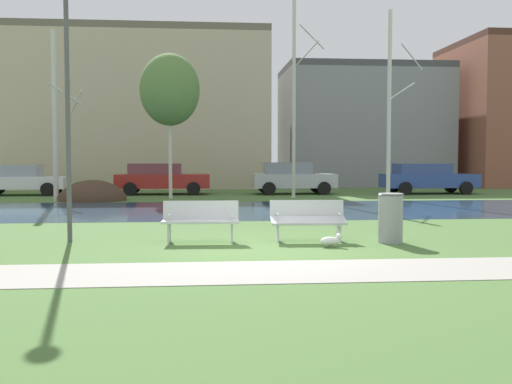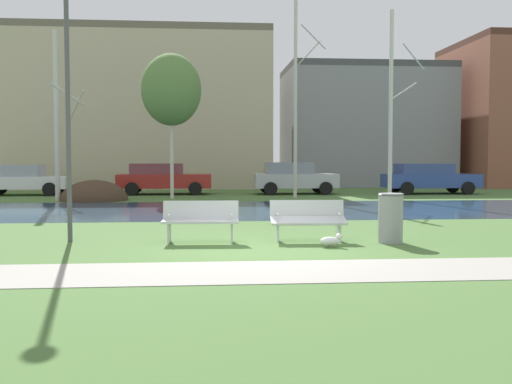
% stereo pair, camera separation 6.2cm
% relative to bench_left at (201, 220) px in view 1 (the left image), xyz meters
% --- Properties ---
extents(ground_plane, '(120.00, 120.00, 0.00)m').
position_rel_bench_left_xyz_m(ground_plane, '(1.14, 8.73, -0.47)').
color(ground_plane, '#476B33').
extents(paved_path_strip, '(60.00, 1.88, 0.01)m').
position_rel_bench_left_xyz_m(paved_path_strip, '(1.14, -3.38, -0.47)').
color(paved_path_strip, '#9E998E').
rests_on(paved_path_strip, ground).
extents(river_band, '(80.00, 7.55, 0.01)m').
position_rel_bench_left_xyz_m(river_band, '(1.14, 7.93, -0.47)').
color(river_band, '#33516B').
rests_on(river_band, ground).
extents(soil_mound, '(2.80, 2.69, 1.73)m').
position_rel_bench_left_xyz_m(soil_mound, '(-4.54, 12.90, -0.47)').
color(soil_mound, '#423021').
rests_on(soil_mound, ground).
extents(bench_left, '(1.62, 0.62, 0.87)m').
position_rel_bench_left_xyz_m(bench_left, '(0.00, 0.00, 0.00)').
color(bench_left, silver).
rests_on(bench_left, ground).
extents(bench_right, '(1.62, 0.62, 0.87)m').
position_rel_bench_left_xyz_m(bench_right, '(2.28, 0.00, 0.00)').
color(bench_right, silver).
rests_on(bench_right, ground).
extents(trash_bin, '(0.54, 0.54, 1.04)m').
position_rel_bench_left_xyz_m(trash_bin, '(3.97, -0.39, 0.07)').
color(trash_bin, gray).
rests_on(trash_bin, ground).
extents(seagull, '(0.48, 0.18, 0.27)m').
position_rel_bench_left_xyz_m(seagull, '(2.60, -0.91, -0.34)').
color(seagull, white).
rests_on(seagull, ground).
extents(streetlamp, '(0.32, 0.32, 5.87)m').
position_rel_bench_left_xyz_m(streetlamp, '(-2.77, 0.36, 3.39)').
color(streetlamp, '#4C4C51').
rests_on(streetlamp, ground).
extents(birch_far_left, '(1.26, 2.26, 7.01)m').
position_rel_bench_left_xyz_m(birch_far_left, '(-5.94, 12.67, 3.07)').
color(birch_far_left, beige).
rests_on(birch_far_left, ground).
extents(birch_left, '(2.61, 2.61, 6.33)m').
position_rel_bench_left_xyz_m(birch_left, '(-1.35, 13.90, 4.28)').
color(birch_left, beige).
rests_on(birch_left, ground).
extents(birch_center_left, '(1.43, 2.43, 8.77)m').
position_rel_bench_left_xyz_m(birch_center_left, '(4.16, 13.95, 4.03)').
color(birch_center_left, beige).
rests_on(birch_center_left, ground).
extents(birch_center, '(1.54, 2.54, 8.17)m').
position_rel_bench_left_xyz_m(birch_center, '(8.19, 12.91, 3.68)').
color(birch_center, beige).
rests_on(birch_center, ground).
extents(parked_van_nearest_white, '(4.21, 1.98, 1.46)m').
position_rel_bench_left_xyz_m(parked_van_nearest_white, '(-8.67, 16.93, 0.30)').
color(parked_van_nearest_white, silver).
rests_on(parked_van_nearest_white, ground).
extents(parked_sedan_second_red, '(4.56, 2.13, 1.52)m').
position_rel_bench_left_xyz_m(parked_sedan_second_red, '(-1.98, 17.04, 0.33)').
color(parked_sedan_second_red, maroon).
rests_on(parked_sedan_second_red, ground).
extents(parked_hatch_third_silver, '(4.10, 2.13, 1.57)m').
position_rel_bench_left_xyz_m(parked_hatch_third_silver, '(4.47, 16.78, 0.35)').
color(parked_hatch_third_silver, '#B2B5BC').
rests_on(parked_hatch_third_silver, ground).
extents(parked_wagon_fourth_blue, '(4.67, 2.03, 1.51)m').
position_rel_bench_left_xyz_m(parked_wagon_fourth_blue, '(11.23, 16.36, 0.32)').
color(parked_wagon_fourth_blue, '#2D4793').
rests_on(parked_wagon_fourth_blue, ground).
extents(building_beige_block, '(17.77, 9.46, 9.36)m').
position_rel_bench_left_xyz_m(building_beige_block, '(-4.91, 26.02, 4.21)').
color(building_beige_block, '#BCAD8E').
rests_on(building_beige_block, ground).
extents(building_grey_warehouse, '(10.25, 6.62, 7.69)m').
position_rel_bench_left_xyz_m(building_grey_warehouse, '(10.47, 25.95, 3.37)').
color(building_grey_warehouse, gray).
rests_on(building_grey_warehouse, ground).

